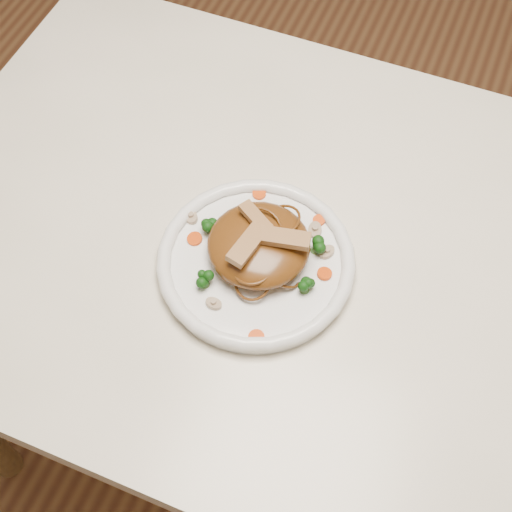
% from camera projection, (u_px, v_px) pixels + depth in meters
% --- Properties ---
extents(ground, '(4.00, 4.00, 0.00)m').
position_uv_depth(ground, '(287.00, 417.00, 1.66)').
color(ground, '#59321E').
rests_on(ground, ground).
extents(table, '(1.20, 0.80, 0.75)m').
position_uv_depth(table, '(302.00, 279.00, 1.10)').
color(table, white).
rests_on(table, ground).
extents(plate, '(0.34, 0.34, 0.02)m').
position_uv_depth(plate, '(256.00, 264.00, 0.99)').
color(plate, white).
rests_on(plate, table).
extents(noodle_mound, '(0.18, 0.18, 0.05)m').
position_uv_depth(noodle_mound, '(259.00, 245.00, 0.97)').
color(noodle_mound, '#5A2C11').
rests_on(noodle_mound, plate).
extents(chicken_a, '(0.08, 0.04, 0.01)m').
position_uv_depth(chicken_a, '(282.00, 238.00, 0.94)').
color(chicken_a, tan).
rests_on(chicken_a, noodle_mound).
extents(chicken_b, '(0.06, 0.05, 0.01)m').
position_uv_depth(chicken_b, '(257.00, 218.00, 0.96)').
color(chicken_b, tan).
rests_on(chicken_b, noodle_mound).
extents(chicken_c, '(0.04, 0.08, 0.01)m').
position_uv_depth(chicken_c, '(249.00, 242.00, 0.94)').
color(chicken_c, tan).
rests_on(chicken_c, noodle_mound).
extents(broccoli_0, '(0.03, 0.03, 0.03)m').
position_uv_depth(broccoli_0, '(316.00, 245.00, 0.98)').
color(broccoli_0, '#11480F').
rests_on(broccoli_0, plate).
extents(broccoli_1, '(0.03, 0.03, 0.03)m').
position_uv_depth(broccoli_1, '(209.00, 225.00, 1.00)').
color(broccoli_1, '#11480F').
rests_on(broccoli_1, plate).
extents(broccoli_2, '(0.03, 0.03, 0.03)m').
position_uv_depth(broccoli_2, '(204.00, 280.00, 0.96)').
color(broccoli_2, '#11480F').
rests_on(broccoli_2, plate).
extents(broccoli_3, '(0.03, 0.03, 0.03)m').
position_uv_depth(broccoli_3, '(305.00, 285.00, 0.95)').
color(broccoli_3, '#11480F').
rests_on(broccoli_3, plate).
extents(carrot_0, '(0.02, 0.02, 0.00)m').
position_uv_depth(carrot_0, '(319.00, 220.00, 1.02)').
color(carrot_0, '#E04308').
rests_on(carrot_0, plate).
extents(carrot_1, '(0.03, 0.03, 0.00)m').
position_uv_depth(carrot_1, '(195.00, 239.00, 1.00)').
color(carrot_1, '#E04308').
rests_on(carrot_1, plate).
extents(carrot_2, '(0.02, 0.02, 0.00)m').
position_uv_depth(carrot_2, '(325.00, 274.00, 0.97)').
color(carrot_2, '#E04308').
rests_on(carrot_2, plate).
extents(carrot_3, '(0.03, 0.03, 0.00)m').
position_uv_depth(carrot_3, '(259.00, 194.00, 1.04)').
color(carrot_3, '#E04308').
rests_on(carrot_3, plate).
extents(carrot_4, '(0.03, 0.03, 0.00)m').
position_uv_depth(carrot_4, '(256.00, 337.00, 0.92)').
color(carrot_4, '#E04308').
rests_on(carrot_4, plate).
extents(mushroom_0, '(0.03, 0.03, 0.01)m').
position_uv_depth(mushroom_0, '(214.00, 304.00, 0.95)').
color(mushroom_0, beige).
rests_on(mushroom_0, plate).
extents(mushroom_1, '(0.03, 0.03, 0.01)m').
position_uv_depth(mushroom_1, '(327.00, 252.00, 0.99)').
color(mushroom_1, beige).
rests_on(mushroom_1, plate).
extents(mushroom_2, '(0.04, 0.04, 0.01)m').
position_uv_depth(mushroom_2, '(191.00, 217.00, 1.02)').
color(mushroom_2, beige).
rests_on(mushroom_2, plate).
extents(mushroom_3, '(0.03, 0.03, 0.01)m').
position_uv_depth(mushroom_3, '(315.00, 230.00, 1.01)').
color(mushroom_3, beige).
rests_on(mushroom_3, plate).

